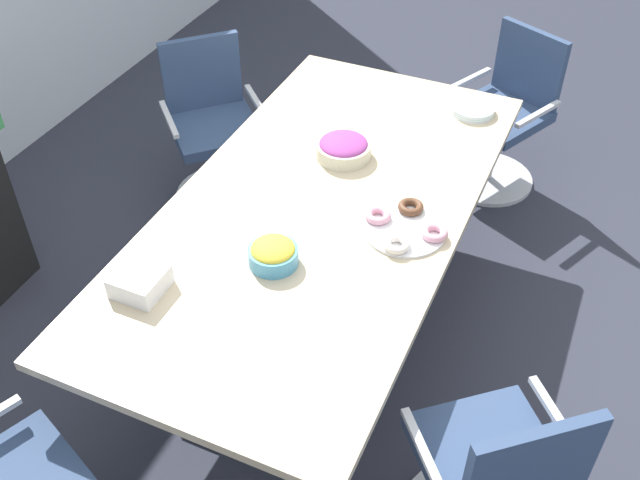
% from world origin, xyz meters
% --- Properties ---
extents(ground_plane, '(10.00, 10.00, 0.01)m').
position_xyz_m(ground_plane, '(0.00, 0.00, -0.01)').
color(ground_plane, '#2D303D').
extents(conference_table, '(2.40, 1.20, 0.75)m').
position_xyz_m(conference_table, '(0.00, 0.00, 0.63)').
color(conference_table, '#CCB793').
rests_on(conference_table, ground).
extents(office_chair_0, '(0.72, 0.72, 0.91)m').
position_xyz_m(office_chair_0, '(1.54, -0.47, 0.41)').
color(office_chair_0, silver).
rests_on(office_chair_0, ground).
extents(office_chair_1, '(0.76, 0.76, 0.91)m').
position_xyz_m(office_chair_1, '(0.74, 0.99, 0.41)').
color(office_chair_1, silver).
rests_on(office_chair_1, ground).
extents(office_chair_3, '(0.76, 0.76, 0.91)m').
position_xyz_m(office_chair_3, '(-0.75, -0.98, 0.41)').
color(office_chair_3, silver).
rests_on(office_chair_3, ground).
extents(snack_bowl_candy_mix, '(0.25, 0.25, 0.10)m').
position_xyz_m(snack_bowl_candy_mix, '(0.37, 0.05, 0.80)').
color(snack_bowl_candy_mix, beige).
rests_on(snack_bowl_candy_mix, conference_table).
extents(snack_bowl_chips_yellow, '(0.20, 0.20, 0.10)m').
position_xyz_m(snack_bowl_chips_yellow, '(-0.40, 0.02, 0.80)').
color(snack_bowl_chips_yellow, '#4C9EC6').
rests_on(snack_bowl_chips_yellow, conference_table).
extents(donut_platter, '(0.35, 0.35, 0.04)m').
position_xyz_m(donut_platter, '(-0.01, -0.38, 0.77)').
color(donut_platter, white).
rests_on(donut_platter, conference_table).
extents(plate_stack, '(0.21, 0.21, 0.04)m').
position_xyz_m(plate_stack, '(0.98, -0.39, 0.77)').
color(plate_stack, white).
rests_on(plate_stack, conference_table).
extents(napkin_pile, '(0.18, 0.18, 0.09)m').
position_xyz_m(napkin_pile, '(-0.73, 0.40, 0.79)').
color(napkin_pile, white).
rests_on(napkin_pile, conference_table).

